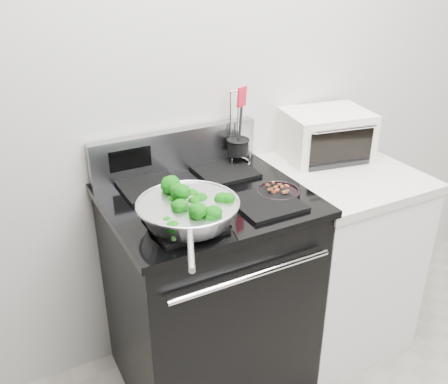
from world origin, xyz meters
TOP-DOWN VIEW (x-y plane):
  - back_wall at (0.00, 1.75)m, footprint 4.00×0.02m
  - gas_range at (-0.30, 1.41)m, footprint 0.79×0.69m
  - counter at (0.39, 1.41)m, footprint 0.62×0.68m
  - skillet at (-0.46, 1.24)m, footprint 0.37×0.56m
  - broccoli_pile at (-0.45, 1.24)m, footprint 0.29×0.29m
  - bacon_plate at (-0.04, 1.30)m, footprint 0.18×0.18m
  - utensil_holder at (-0.03, 1.64)m, footprint 0.11×0.11m
  - toaster_oven at (0.42, 1.58)m, footprint 0.43×0.36m

SIDE VIEW (x-z plane):
  - counter at x=0.39m, z-range 0.00..0.92m
  - gas_range at x=-0.30m, z-range -0.08..1.05m
  - bacon_plate at x=-0.04m, z-range 0.95..0.99m
  - skillet at x=-0.46m, z-range 0.97..1.04m
  - utensil_holder at x=-0.03m, z-range 0.84..1.19m
  - broccoli_pile at x=-0.45m, z-range 0.98..1.08m
  - toaster_oven at x=0.42m, z-range 0.92..1.14m
  - back_wall at x=0.00m, z-range 0.00..2.70m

